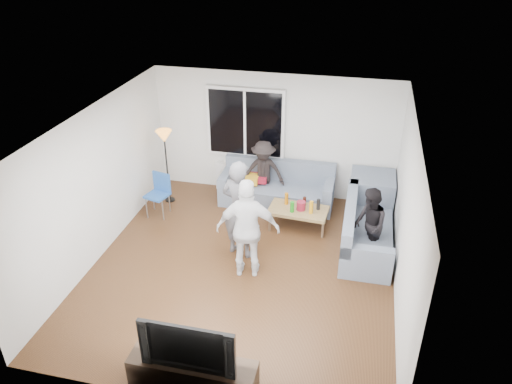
% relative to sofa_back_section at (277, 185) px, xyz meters
% --- Properties ---
extents(floor, '(5.00, 5.50, 0.04)m').
position_rel_sofa_back_section_xyz_m(floor, '(-0.16, -2.27, -0.45)').
color(floor, '#56351C').
rests_on(floor, ground).
extents(ceiling, '(5.00, 5.50, 0.04)m').
position_rel_sofa_back_section_xyz_m(ceiling, '(-0.16, -2.27, 2.20)').
color(ceiling, white).
rests_on(ceiling, ground).
extents(wall_back, '(5.00, 0.04, 2.60)m').
position_rel_sofa_back_section_xyz_m(wall_back, '(-0.16, 0.50, 0.88)').
color(wall_back, silver).
rests_on(wall_back, ground).
extents(wall_front, '(5.00, 0.04, 2.60)m').
position_rel_sofa_back_section_xyz_m(wall_front, '(-0.16, -5.04, 0.88)').
color(wall_front, silver).
rests_on(wall_front, ground).
extents(wall_left, '(0.04, 5.50, 2.60)m').
position_rel_sofa_back_section_xyz_m(wall_left, '(-2.68, -2.27, 0.88)').
color(wall_left, silver).
rests_on(wall_left, ground).
extents(wall_right, '(0.04, 5.50, 2.60)m').
position_rel_sofa_back_section_xyz_m(wall_right, '(2.36, -2.27, 0.88)').
color(wall_right, silver).
rests_on(wall_right, ground).
extents(window_frame, '(1.62, 0.06, 1.47)m').
position_rel_sofa_back_section_xyz_m(window_frame, '(-0.76, 0.42, 1.12)').
color(window_frame, white).
rests_on(window_frame, wall_back).
extents(window_glass, '(1.50, 0.02, 1.35)m').
position_rel_sofa_back_section_xyz_m(window_glass, '(-0.76, 0.38, 1.12)').
color(window_glass, black).
rests_on(window_glass, window_frame).
extents(window_mullion, '(0.05, 0.03, 1.35)m').
position_rel_sofa_back_section_xyz_m(window_mullion, '(-0.76, 0.37, 1.12)').
color(window_mullion, white).
rests_on(window_mullion, window_frame).
extents(radiator, '(1.30, 0.12, 0.62)m').
position_rel_sofa_back_section_xyz_m(radiator, '(-0.76, 0.38, -0.11)').
color(radiator, silver).
rests_on(radiator, floor).
extents(potted_plant, '(0.22, 0.19, 0.36)m').
position_rel_sofa_back_section_xyz_m(potted_plant, '(-0.41, 0.35, 0.37)').
color(potted_plant, '#36702C').
rests_on(potted_plant, radiator).
extents(vase, '(0.19, 0.19, 0.19)m').
position_rel_sofa_back_section_xyz_m(vase, '(-1.13, 0.35, 0.29)').
color(vase, silver).
rests_on(vase, radiator).
extents(sofa_back_section, '(2.30, 0.85, 0.85)m').
position_rel_sofa_back_section_xyz_m(sofa_back_section, '(0.00, 0.00, 0.00)').
color(sofa_back_section, slate).
rests_on(sofa_back_section, floor).
extents(sofa_right_section, '(2.00, 0.85, 0.85)m').
position_rel_sofa_back_section_xyz_m(sofa_right_section, '(1.86, -1.21, 0.00)').
color(sofa_right_section, slate).
rests_on(sofa_right_section, floor).
extents(sofa_corner, '(0.85, 0.85, 0.85)m').
position_rel_sofa_back_section_xyz_m(sofa_corner, '(1.89, 0.00, 0.00)').
color(sofa_corner, slate).
rests_on(sofa_corner, floor).
extents(cushion_yellow, '(0.38, 0.33, 0.14)m').
position_rel_sofa_back_section_xyz_m(cushion_yellow, '(-0.57, -0.02, 0.09)').
color(cushion_yellow, gold).
rests_on(cushion_yellow, sofa_back_section).
extents(cushion_red, '(0.39, 0.34, 0.13)m').
position_rel_sofa_back_section_xyz_m(cushion_red, '(-0.41, 0.06, 0.09)').
color(cushion_red, maroon).
rests_on(cushion_red, sofa_back_section).
extents(coffee_table, '(1.14, 0.68, 0.40)m').
position_rel_sofa_back_section_xyz_m(coffee_table, '(0.57, -0.81, -0.22)').
color(coffee_table, '#A2814E').
rests_on(coffee_table, floor).
extents(pitcher, '(0.17, 0.17, 0.17)m').
position_rel_sofa_back_section_xyz_m(pitcher, '(0.62, -0.82, 0.06)').
color(pitcher, maroon).
rests_on(pitcher, coffee_table).
extents(side_chair, '(0.49, 0.49, 0.86)m').
position_rel_sofa_back_section_xyz_m(side_chair, '(-2.21, -0.98, 0.01)').
color(side_chair, '#2556A4').
rests_on(side_chair, floor).
extents(floor_lamp, '(0.32, 0.32, 1.56)m').
position_rel_sofa_back_section_xyz_m(floor_lamp, '(-2.21, -0.39, 0.36)').
color(floor_lamp, orange).
rests_on(floor_lamp, floor).
extents(player_left, '(0.74, 0.59, 1.78)m').
position_rel_sofa_back_section_xyz_m(player_left, '(-0.30, -1.86, 0.47)').
color(player_left, '#525157').
rests_on(player_left, floor).
extents(player_right, '(1.07, 0.57, 1.73)m').
position_rel_sofa_back_section_xyz_m(player_right, '(-0.02, -2.39, 0.44)').
color(player_right, silver).
rests_on(player_right, floor).
extents(spectator_right, '(0.67, 0.76, 1.33)m').
position_rel_sofa_back_section_xyz_m(spectator_right, '(1.86, -1.52, 0.24)').
color(spectator_right, black).
rests_on(spectator_right, floor).
extents(spectator_back, '(0.89, 0.54, 1.35)m').
position_rel_sofa_back_section_xyz_m(spectator_back, '(-0.29, 0.03, 0.25)').
color(spectator_back, black).
rests_on(spectator_back, floor).
extents(tv_console, '(1.60, 0.40, 0.44)m').
position_rel_sofa_back_section_xyz_m(tv_console, '(-0.14, -4.77, -0.20)').
color(tv_console, '#2E2017').
rests_on(tv_console, floor).
extents(television, '(1.18, 0.15, 0.68)m').
position_rel_sofa_back_section_xyz_m(television, '(-0.14, -4.77, 0.35)').
color(television, black).
rests_on(television, tv_console).
extents(bottle_d, '(0.07, 0.07, 0.25)m').
position_rel_sofa_back_section_xyz_m(bottle_d, '(0.81, -0.90, 0.10)').
color(bottle_d, orange).
rests_on(bottle_d, coffee_table).
extents(bottle_c, '(0.07, 0.07, 0.18)m').
position_rel_sofa_back_section_xyz_m(bottle_c, '(0.66, -0.66, 0.07)').
color(bottle_c, black).
rests_on(bottle_c, coffee_table).
extents(bottle_a, '(0.07, 0.07, 0.24)m').
position_rel_sofa_back_section_xyz_m(bottle_a, '(0.31, -0.68, 0.09)').
color(bottle_a, '#C16B0B').
rests_on(bottle_a, coffee_table).
extents(bottle_b, '(0.08, 0.08, 0.21)m').
position_rel_sofa_back_section_xyz_m(bottle_b, '(0.47, -0.94, 0.08)').
color(bottle_b, '#1A901A').
rests_on(bottle_b, coffee_table).
extents(bottle_e, '(0.07, 0.07, 0.21)m').
position_rel_sofa_back_section_xyz_m(bottle_e, '(0.93, -0.74, 0.08)').
color(bottle_e, black).
rests_on(bottle_e, coffee_table).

